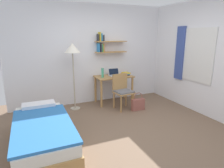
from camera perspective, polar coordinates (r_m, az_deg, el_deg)
name	(u,v)px	position (r m, az deg, el deg)	size (l,w,h in m)	color
ground_plane	(129,132)	(3.86, 4.91, -13.88)	(5.28, 5.28, 0.00)	brown
wall_back	(94,54)	(5.29, -5.30, 8.65)	(4.40, 0.27, 2.60)	white
wall_right	(211,59)	(4.78, 27.00, 6.54)	(0.10, 4.40, 2.60)	white
bed	(43,134)	(3.47, -19.47, -13.67)	(0.87, 1.87, 0.54)	#B2844C
desk	(114,81)	(5.27, 0.52, 0.84)	(0.99, 0.56, 0.74)	#B2844C
desk_chair	(123,90)	(4.87, 3.09, -1.70)	(0.48, 0.45, 0.87)	#B2844C
standing_lamp	(73,52)	(4.73, -11.47, 9.14)	(0.37, 0.37, 1.63)	#B2A893
laptop	(114,74)	(5.30, 0.65, 3.05)	(0.31, 0.21, 0.20)	#B7BABF
water_bottle	(103,73)	(5.05, -2.79, 3.28)	(0.06, 0.06, 0.24)	#42A87F
book_stack	(126,74)	(5.34, 4.10, 3.01)	(0.19, 0.23, 0.08)	#333338
handbag	(138,104)	(4.88, 7.63, -5.79)	(0.33, 0.11, 0.45)	#99564C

